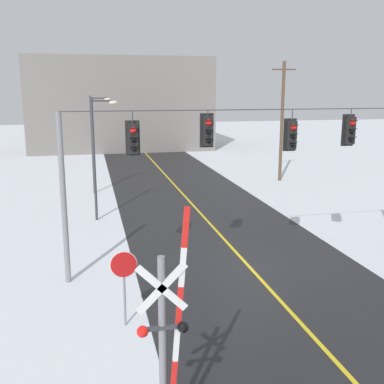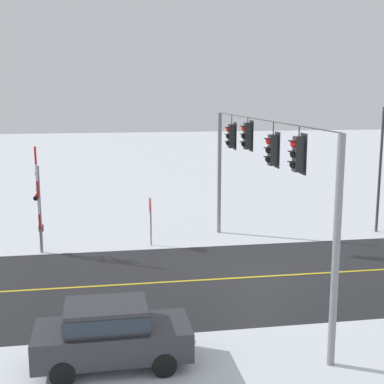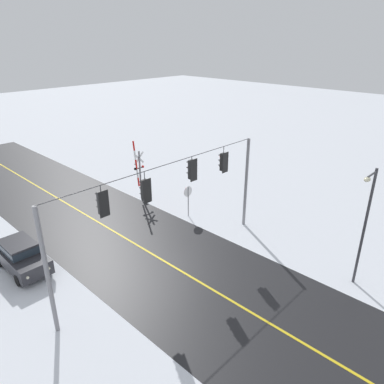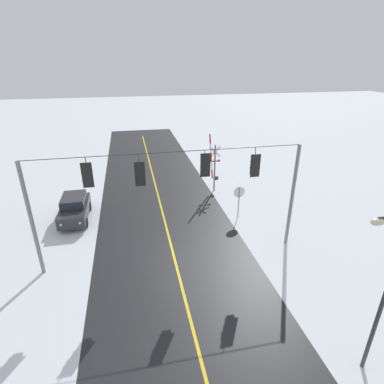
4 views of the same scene
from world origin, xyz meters
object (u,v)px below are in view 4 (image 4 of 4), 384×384
(streetlamp_near, at_px, (384,283))
(railroad_crossing, at_px, (214,165))
(stop_sign, at_px, (239,195))
(parked_car_charcoal, at_px, (74,207))

(streetlamp_near, bearing_deg, railroad_crossing, -87.35)
(stop_sign, height_order, railroad_crossing, railroad_crossing)
(railroad_crossing, xyz_separation_m, streetlamp_near, (-0.79, 16.99, 1.61))
(stop_sign, relative_size, parked_car_charcoal, 0.56)
(stop_sign, bearing_deg, streetlamp_near, 91.83)
(stop_sign, distance_m, streetlamp_near, 12.16)
(stop_sign, distance_m, railroad_crossing, 5.09)
(railroad_crossing, relative_size, streetlamp_near, 0.75)
(streetlamp_near, bearing_deg, stop_sign, -88.17)
(stop_sign, xyz_separation_m, parked_car_charcoal, (11.29, -2.07, -0.76))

